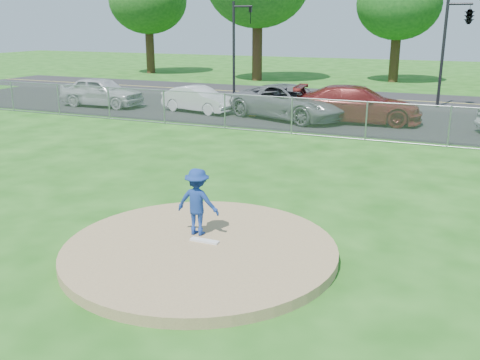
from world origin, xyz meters
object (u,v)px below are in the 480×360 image
(traffic_cone, at_px, (253,109))
(parked_car_white, at_px, (198,99))
(parked_car_gray, at_px, (290,102))
(parked_car_darkred, at_px, (358,104))
(traffic_signal_left, at_px, (237,40))
(pitcher, at_px, (198,202))
(parked_car_silver, at_px, (102,92))
(traffic_signal_center, at_px, (467,18))

(traffic_cone, height_order, parked_car_white, parked_car_white)
(parked_car_gray, distance_m, parked_car_darkred, 3.14)
(parked_car_gray, bearing_deg, parked_car_white, 108.92)
(traffic_signal_left, distance_m, parked_car_darkred, 11.00)
(traffic_signal_left, relative_size, pitcher, 4.01)
(parked_car_silver, xyz_separation_m, parked_car_darkred, (13.69, 0.63, 0.04))
(parked_car_darkred, bearing_deg, parked_car_white, 85.36)
(traffic_signal_left, bearing_deg, parked_car_silver, -126.01)
(traffic_signal_left, distance_m, traffic_signal_center, 12.79)
(pitcher, xyz_separation_m, parked_car_silver, (-13.46, 14.58, -0.10))
(parked_car_darkred, bearing_deg, pitcher, 172.65)
(traffic_signal_left, distance_m, parked_car_gray, 9.01)
(parked_car_white, bearing_deg, traffic_cone, -78.80)
(traffic_signal_center, xyz_separation_m, parked_car_gray, (-7.17, -6.62, -3.80))
(traffic_signal_center, relative_size, parked_car_gray, 0.97)
(traffic_signal_center, relative_size, parked_car_darkred, 0.99)
(pitcher, bearing_deg, parked_car_white, -65.62)
(pitcher, xyz_separation_m, parked_car_white, (-7.77, 14.95, -0.24))
(traffic_signal_left, relative_size, traffic_cone, 8.75)
(traffic_signal_center, height_order, pitcher, traffic_signal_center)
(traffic_signal_center, bearing_deg, traffic_signal_left, 180.00)
(parked_car_darkred, bearing_deg, traffic_cone, 86.71)
(traffic_cone, bearing_deg, pitcher, -72.21)
(traffic_signal_left, height_order, traffic_cone, traffic_signal_left)
(traffic_signal_center, height_order, parked_car_silver, traffic_signal_center)
(traffic_signal_center, height_order, parked_car_gray, traffic_signal_center)
(traffic_signal_left, height_order, traffic_signal_center, same)
(pitcher, height_order, parked_car_darkred, parked_car_darkred)
(parked_car_gray, bearing_deg, parked_car_darkred, -63.41)
(parked_car_gray, xyz_separation_m, parked_car_darkred, (3.12, 0.36, 0.02))
(traffic_signal_center, height_order, parked_car_white, traffic_signal_center)
(traffic_cone, height_order, parked_car_gray, parked_car_gray)
(parked_car_gray, height_order, parked_car_darkred, parked_car_darkred)
(parked_car_gray, bearing_deg, parked_car_silver, 111.59)
(traffic_signal_center, distance_m, parked_car_silver, 19.41)
(traffic_signal_center, distance_m, parked_car_white, 14.26)
(traffic_signal_center, height_order, parked_car_darkred, traffic_signal_center)
(parked_car_gray, bearing_deg, traffic_signal_center, -27.22)
(traffic_cone, bearing_deg, parked_car_gray, -2.30)
(traffic_signal_center, bearing_deg, parked_car_gray, -137.32)
(parked_car_silver, bearing_deg, traffic_cone, -88.57)
(pitcher, distance_m, parked_car_white, 16.85)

